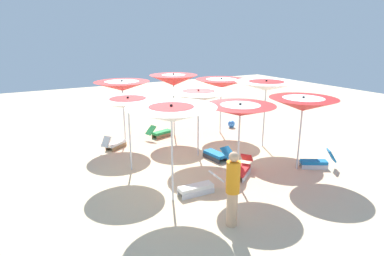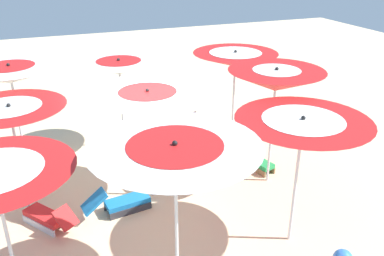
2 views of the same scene
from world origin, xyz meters
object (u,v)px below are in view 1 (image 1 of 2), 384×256
lounger_1 (199,187)px  beach_ball (231,124)px  lounger_4 (218,154)px  lounger_0 (317,162)px  beach_umbrella_2 (171,114)px  beachgoer_0 (233,188)px  beach_umbrella_7 (266,86)px  beach_umbrella_3 (174,80)px  beach_umbrella_6 (221,83)px  beach_umbrella_4 (198,96)px  beach_umbrella_8 (303,104)px  lounger_5 (160,132)px  beach_umbrella_5 (240,110)px  lounger_2 (242,169)px  beach_umbrella_1 (128,103)px  beach_umbrella_0 (122,86)px  lounger_3 (115,144)px

lounger_1 → beach_ball: size_ratio=3.96×
lounger_4 → lounger_0: bearing=-139.1°
beach_umbrella_2 → lounger_1: beach_umbrella_2 is taller
beachgoer_0 → beach_umbrella_7: bearing=-148.5°
beach_ball → beach_umbrella_3: bearing=84.9°
beach_umbrella_2 → beach_umbrella_6: beach_umbrella_2 is taller
beach_umbrella_4 → beach_umbrella_8: bearing=-140.0°
beach_umbrella_7 → lounger_5: bearing=45.1°
beach_umbrella_6 → beach_umbrella_3: bearing=70.6°
beach_umbrella_6 → lounger_5: size_ratio=1.96×
beach_umbrella_2 → beach_umbrella_5: bearing=-89.3°
lounger_2 → beachgoer_0: size_ratio=0.68×
beach_umbrella_1 → beach_umbrella_4: bearing=-89.0°
beach_umbrella_0 → beach_umbrella_3: 2.09m
beach_umbrella_2 → beach_umbrella_7: bearing=-66.7°
lounger_4 → beach_ball: bearing=-50.6°
lounger_4 → beachgoer_0: size_ratio=0.78×
beach_umbrella_1 → beach_ball: (2.34, -5.55, -1.95)m
beach_umbrella_5 → beach_umbrella_6: bearing=-28.6°
beach_umbrella_7 → lounger_3: size_ratio=2.38×
beach_umbrella_8 → beachgoer_0: (-1.53, 3.66, -1.16)m
beach_umbrella_1 → lounger_5: 3.88m
beach_umbrella_1 → beach_ball: beach_umbrella_1 is taller
lounger_1 → lounger_4: bearing=-132.7°
beach_umbrella_4 → lounger_4: beach_umbrella_4 is taller
beach_umbrella_7 → lounger_3: beach_umbrella_7 is taller
lounger_2 → lounger_3: (4.15, 2.65, 0.00)m
beach_umbrella_5 → lounger_4: bearing=-15.3°
beach_umbrella_3 → beach_umbrella_4: (-2.54, 0.35, -0.22)m
beach_umbrella_0 → lounger_3: beach_umbrella_0 is taller
beach_umbrella_2 → beach_ball: bearing=-48.3°
beach_umbrella_6 → lounger_5: beach_umbrella_6 is taller
beach_umbrella_3 → beach_umbrella_6: (-0.66, -1.87, -0.18)m
beach_umbrella_6 → beach_umbrella_7: 2.27m
lounger_2 → lounger_3: bearing=-93.6°
beach_umbrella_6 → lounger_0: bearing=-174.0°
lounger_1 → lounger_2: 1.76m
beach_umbrella_6 → beachgoer_0: (-5.95, 3.76, -1.22)m
beach_umbrella_1 → beach_umbrella_8: beach_umbrella_1 is taller
beach_umbrella_5 → lounger_3: beach_umbrella_5 is taller
beach_umbrella_4 → lounger_3: 3.66m
beach_umbrella_0 → beach_umbrella_4: size_ratio=1.05×
beach_umbrella_2 → beach_umbrella_8: beach_umbrella_2 is taller
beach_umbrella_1 → beach_umbrella_2: size_ratio=0.93×
beach_umbrella_3 → lounger_2: bearing=179.6°
beach_umbrella_3 → beach_umbrella_5: 4.96m
lounger_1 → beach_umbrella_3: bearing=-106.5°
beach_umbrella_0 → beach_umbrella_7: 5.31m
beach_umbrella_7 → beach_umbrella_8: (-2.18, 0.51, -0.22)m
lounger_0 → beach_umbrella_1: bearing=3.9°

